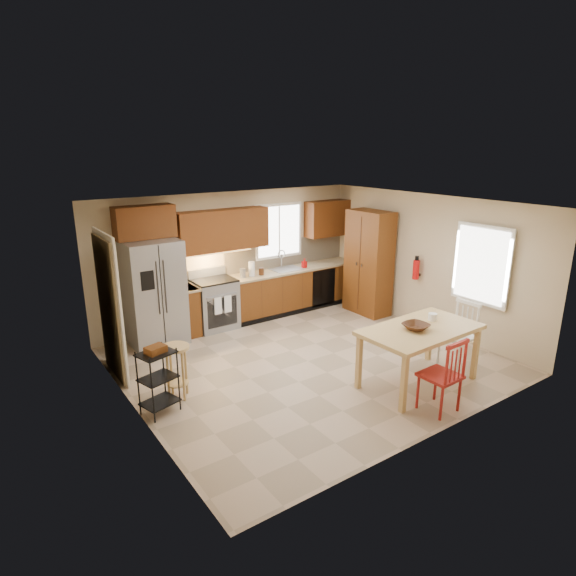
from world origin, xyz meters
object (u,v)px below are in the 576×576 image
Objects in this scene: fire_extinguisher at (416,270)px; refrigerator at (154,293)px; table_jar at (432,318)px; bar_stool at (177,372)px; table_bowl at (416,330)px; soap_bottle at (304,263)px; pantry at (369,263)px; chair_red at (440,374)px; chair_white at (457,335)px; utility_cart at (158,382)px; dining_table at (418,356)px; range_stove at (215,305)px.

refrigerator is at bearing 155.48° from fire_extinguisher.
table_jar is (-1.39, -1.53, -0.21)m from fire_extinguisher.
table_bowl is at bearing -7.84° from bar_stool.
pantry reaches higher than soap_bottle.
fire_extinguisher is at bearing 45.57° from chair_red.
chair_white is at bearing 2.70° from table_bowl.
table_bowl is at bearing 67.96° from chair_red.
utility_cart is at bearing -150.76° from soap_bottle.
dining_table is at bearing -37.93° from utility_cart.
chair_white is (1.30, 0.70, 0.00)m from chair_red.
bar_stool is (-2.67, 2.24, -0.13)m from chair_red.
refrigerator is 1.05× the size of dining_table.
bar_stool is (-3.97, 1.54, -0.13)m from chair_white.
refrigerator reaches higher than table_jar.
fire_extinguisher reaches higher than table_jar.
pantry is 2.85m from table_jar.
bar_stool is at bearing 138.25° from chair_red.
range_stove is 2.10m from soap_bottle.
refrigerator is at bearing 54.58° from utility_cart.
bar_stool is at bearing -179.46° from fire_extinguisher.
table_bowl is 2.13× the size of table_jar.
utility_cart is at bearing 161.47° from table_jar.
utility_cart is at bearing 71.42° from chair_white.
table_jar reaches higher than bar_stool.
range_stove is 4.82× the size of soap_bottle.
chair_white reaches higher than utility_cart.
fire_extinguisher reaches higher than dining_table.
range_stove reaches higher than dining_table.
range_stove is 1.20× the size of bar_stool.
table_bowl is 0.50m from table_jar.
pantry is at bearing 58.47° from chair_red.
soap_bottle is at bearing -0.45° from refrigerator.
fire_extinguisher is 4.84m from bar_stool.
range_stove is at bearing 34.00° from utility_cart.
dining_table is at bearing -164.05° from table_jar.
refrigerator reaches higher than dining_table.
chair_white reaches higher than table_jar.
soap_bottle is at bearing 136.55° from pantry.
table_bowl reaches higher than bar_stool.
chair_white is 1.11m from table_bowl.
range_stove is at bearing 147.38° from fire_extinguisher.
pantry is 5.98× the size of table_bowl.
fire_extinguisher reaches higher than range_stove.
fire_extinguisher is (3.18, -2.04, 0.64)m from range_stove.
chair_white is at bearing -45.44° from refrigerator.
chair_red is at bearing -62.59° from refrigerator.
dining_table is (-1.77, -1.64, -0.68)m from fire_extinguisher.
fire_extinguisher is at bearing 41.15° from table_bowl.
refrigerator is 4.76m from fire_extinguisher.
chair_white is (-0.82, -1.59, -0.59)m from fire_extinguisher.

